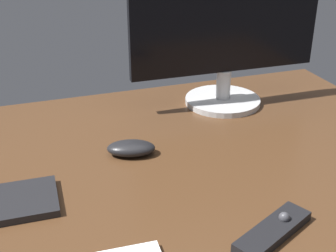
# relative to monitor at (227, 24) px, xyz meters

# --- Properties ---
(desk) EXTENTS (1.40, 0.84, 0.02)m
(desk) POSITION_rel_monitor_xyz_m (-0.31, -0.24, -0.24)
(desk) COLOR #4C301C
(desk) RESTS_ON ground
(monitor) EXTENTS (0.53, 0.21, 0.45)m
(monitor) POSITION_rel_monitor_xyz_m (0.00, 0.00, 0.00)
(monitor) COLOR silver
(monitor) RESTS_ON desk
(computer_mouse) EXTENTS (0.12, 0.09, 0.03)m
(computer_mouse) POSITION_rel_monitor_xyz_m (-0.32, -0.20, -0.21)
(computer_mouse) COLOR black
(computer_mouse) RESTS_ON desk
(media_remote) EXTENTS (0.17, 0.12, 0.03)m
(media_remote) POSITION_rel_monitor_xyz_m (-0.16, -0.55, -0.22)
(media_remote) COLOR black
(media_remote) RESTS_ON desk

